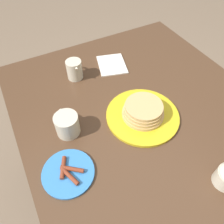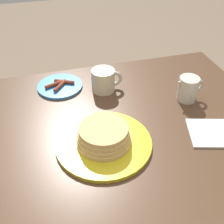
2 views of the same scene
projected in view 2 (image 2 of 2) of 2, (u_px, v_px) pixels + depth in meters
dining_table at (106, 177)px, 0.90m from camera, size 1.18×0.98×0.76m
pancake_plate at (105, 138)px, 0.82m from camera, size 0.29×0.29×0.07m
side_plate_bacon at (60, 86)px, 1.07m from camera, size 0.17×0.17×0.02m
coffee_mug at (104, 80)px, 1.04m from camera, size 0.12×0.09×0.08m
creamer_pitcher at (188, 88)px, 0.99m from camera, size 0.11×0.07×0.10m
napkin at (214, 133)px, 0.87m from camera, size 0.19×0.17×0.01m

